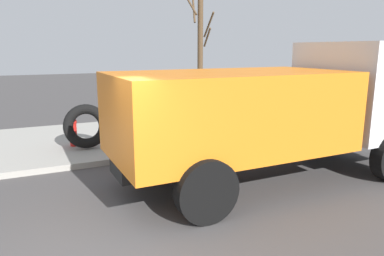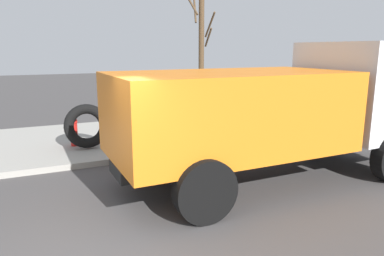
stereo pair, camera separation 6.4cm
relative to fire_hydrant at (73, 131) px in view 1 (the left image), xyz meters
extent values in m
cube|color=#99968E|center=(-0.59, 0.77, -0.51)|extent=(36.00, 5.00, 0.15)
cylinder|color=red|center=(0.00, 0.01, -0.11)|extent=(0.20, 0.20, 0.63)
sphere|color=red|center=(0.00, 0.01, 0.26)|extent=(0.23, 0.23, 0.23)
cylinder|color=red|center=(0.00, -0.17, -0.04)|extent=(0.09, 0.16, 0.09)
cylinder|color=red|center=(0.00, 0.19, -0.04)|extent=(0.09, 0.16, 0.09)
cylinder|color=red|center=(0.00, -0.17, -0.11)|extent=(0.11, 0.16, 0.11)
torus|color=black|center=(0.31, -0.39, 0.19)|extent=(1.24, 0.58, 1.24)
cylinder|color=gray|center=(2.10, -1.08, 0.62)|extent=(0.06, 0.06, 2.10)
cylinder|color=red|center=(2.10, -1.12, 1.29)|extent=(0.76, 0.02, 0.76)
cube|color=orange|center=(2.62, -4.17, 1.02)|extent=(4.84, 2.57, 1.60)
cube|color=silver|center=(6.22, -4.11, 1.32)|extent=(2.04, 2.53, 2.20)
cube|color=black|center=(3.72, -4.15, 0.09)|extent=(7.01, 1.01, 0.24)
cylinder|color=black|center=(6.00, -2.87, -0.03)|extent=(1.10, 0.32, 1.10)
cylinder|color=black|center=(1.40, -2.94, -0.03)|extent=(1.10, 0.32, 1.10)
cylinder|color=black|center=(1.44, -5.44, -0.03)|extent=(1.10, 0.32, 1.10)
cylinder|color=#4C3823|center=(4.87, 1.84, 2.04)|extent=(0.20, 0.20, 4.93)
cylinder|color=#4C3823|center=(4.42, 1.79, 3.86)|extent=(0.18, 0.96, 0.93)
cylinder|color=#4C3823|center=(5.14, 1.82, 2.68)|extent=(0.11, 0.61, 0.68)
cylinder|color=#4C3823|center=(5.22, 1.85, 3.13)|extent=(0.08, 0.75, 0.88)
cylinder|color=#4C3823|center=(4.64, 1.91, 3.67)|extent=(0.22, 0.55, 1.01)
camera|label=1|loc=(-1.13, -10.45, 2.26)|focal=34.01mm
camera|label=2|loc=(-1.07, -10.48, 2.26)|focal=34.01mm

